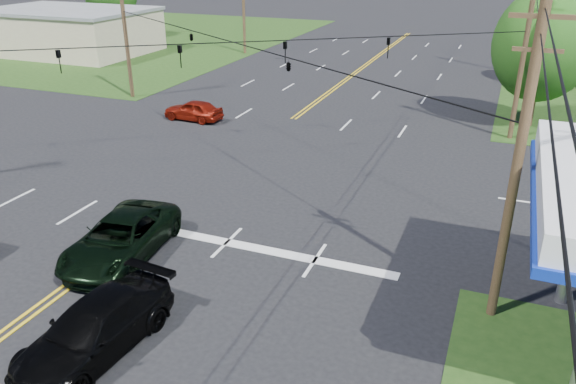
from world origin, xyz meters
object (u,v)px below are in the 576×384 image
at_px(pole_nw, 125,28).
at_px(tree_right_b, 574,31).
at_px(retail_nw, 68,32).
at_px(pickup_dkgreen, 121,238).
at_px(pole_se, 517,163).
at_px(suv_black, 95,329).
at_px(pole_left_far, 243,0).
at_px(pole_ne, 524,52).
at_px(tree_right_a, 543,45).
at_px(pole_right_far, 527,11).

distance_m(pole_nw, tree_right_b, 33.10).
height_order(retail_nw, pickup_dkgreen, retail_nw).
xyz_separation_m(pole_se, pole_nw, (-26.00, 18.00, 0.00)).
height_order(pickup_dkgreen, suv_black, pickup_dkgreen).
bearing_deg(pole_left_far, pole_ne, -36.16).
bearing_deg(suv_black, tree_right_a, 73.23).
distance_m(tree_right_b, suv_black, 41.18).
bearing_deg(tree_right_b, pole_ne, -103.13).
xyz_separation_m(retail_nw, pole_nw, (17.00, -13.00, 2.92)).
height_order(tree_right_a, pickup_dkgreen, tree_right_a).
bearing_deg(retail_nw, pole_right_far, 7.94).
bearing_deg(tree_right_b, retail_nw, -177.54).
relative_size(pole_ne, pole_right_far, 0.95).
bearing_deg(pole_se, pole_left_far, 125.10).
bearing_deg(tree_right_a, pole_left_far, 149.35).
height_order(pole_left_far, tree_right_b, pole_left_far).
distance_m(pole_se, tree_right_a, 21.02).
relative_size(pole_se, tree_right_b, 1.34).
bearing_deg(pole_se, pole_ne, 90.00).
bearing_deg(tree_right_b, pole_right_far, 131.19).
height_order(pole_se, pole_nw, same).
height_order(tree_right_b, suv_black, tree_right_b).
xyz_separation_m(pickup_dkgreen, suv_black, (2.50, -4.48, -0.02)).
bearing_deg(suv_black, pole_right_far, 82.42).
relative_size(pole_ne, tree_right_b, 1.34).
relative_size(pickup_dkgreen, suv_black, 1.07).
relative_size(pole_se, tree_right_a, 1.16).
bearing_deg(pole_nw, retail_nw, 142.59).
bearing_deg(retail_nw, pole_ne, -16.82).
xyz_separation_m(pole_ne, pole_right_far, (0.00, 19.00, 0.25)).
bearing_deg(pole_right_far, tree_right_b, -48.81).
height_order(pole_ne, pickup_dkgreen, pole_ne).
bearing_deg(tree_right_a, tree_right_b, 78.23).
height_order(retail_nw, tree_right_a, tree_right_a).
distance_m(pole_nw, tree_right_a, 27.17).
bearing_deg(pole_right_far, retail_nw, -172.06).
xyz_separation_m(pole_se, tree_right_b, (3.50, 33.00, -0.70)).
distance_m(pole_right_far, suv_black, 44.13).
relative_size(retail_nw, pole_left_far, 1.60).
xyz_separation_m(pole_nw, tree_right_b, (29.50, 15.00, -0.70)).
relative_size(retail_nw, pole_right_far, 1.60).
height_order(pole_se, suv_black, pole_se).
xyz_separation_m(retail_nw, pole_se, (43.00, -31.00, 2.92)).
bearing_deg(pole_nw, pole_right_far, 36.16).
distance_m(pole_ne, pole_left_far, 32.20).
relative_size(pole_left_far, tree_right_b, 1.41).
height_order(retail_nw, pole_se, pole_se).
height_order(pole_ne, pole_right_far, pole_right_far).
bearing_deg(suv_black, pole_nw, 129.55).
distance_m(pole_se, pole_ne, 18.00).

